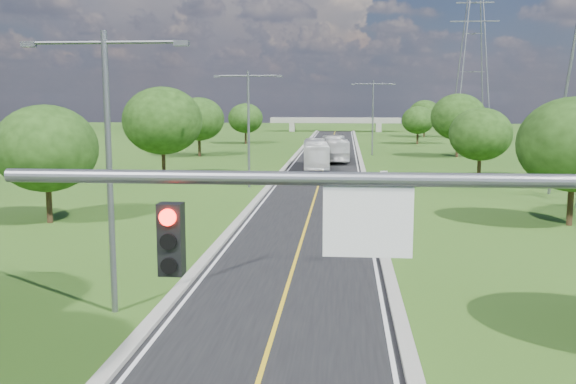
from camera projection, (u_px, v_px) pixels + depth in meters
name	position (u px, v px, depth m)	size (l,w,h in m)	color
ground	(324.00, 169.00, 70.13)	(260.00, 260.00, 0.00)	#274B15
road	(325.00, 163.00, 76.04)	(8.00, 150.00, 0.06)	black
curb_left	(290.00, 162.00, 76.40)	(0.50, 150.00, 0.22)	gray
curb_right	(361.00, 163.00, 75.66)	(0.50, 150.00, 0.22)	gray
signal_mast	(444.00, 300.00, 8.98)	(8.54, 0.33, 7.20)	slate
speed_limit_sign	(384.00, 181.00, 47.75)	(0.55, 0.09, 2.40)	slate
overpass	(335.00, 121.00, 148.63)	(30.00, 3.00, 3.20)	gray
streetlight_near_left	(108.00, 149.00, 22.49)	(5.90, 0.25, 10.00)	slate
streetlight_mid_left	(248.00, 119.00, 55.01)	(5.90, 0.25, 10.00)	slate
streetlight_far_right	(373.00, 111.00, 86.49)	(5.90, 0.25, 10.00)	slate
power_tower_far	(473.00, 64.00, 120.03)	(9.00, 6.40, 28.00)	slate
tree_lb	(46.00, 148.00, 39.32)	(6.30, 6.30, 7.33)	black
tree_lc	(162.00, 121.00, 60.78)	(7.56, 7.56, 8.79)	black
tree_ld	(199.00, 119.00, 84.69)	(6.72, 6.72, 7.82)	black
tree_le	(245.00, 118.00, 108.22)	(5.88, 5.88, 6.84)	black
tree_rb	(574.00, 144.00, 38.45)	(6.72, 6.72, 7.82)	black
tree_rc	(480.00, 134.00, 60.31)	(5.88, 5.88, 6.84)	black
tree_rd	(458.00, 117.00, 83.65)	(7.14, 7.14, 8.30)	black
tree_re	(418.00, 120.00, 107.70)	(5.46, 5.46, 6.35)	black
tree_rf	(425.00, 114.00, 127.02)	(6.30, 6.30, 7.33)	black
bus_outbound	(335.00, 149.00, 78.24)	(2.58, 11.03, 3.07)	silver
bus_inbound	(316.00, 154.00, 70.38)	(2.60, 11.11, 3.10)	white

